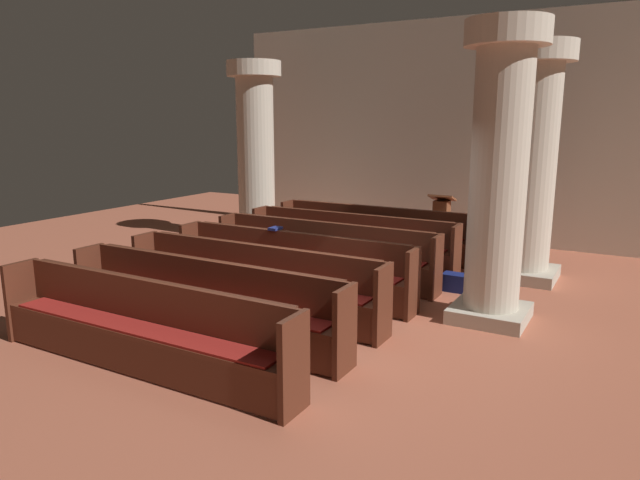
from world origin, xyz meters
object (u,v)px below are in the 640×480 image
object	(u,v)px
pew_row_5	(202,299)
pillar_aisle_side	(531,160)
pew_row_3	(291,263)
lectern	(441,226)
hymn_book	(275,228)
kneeler_box_navy	(457,283)
pillar_aisle_rear	(499,171)
pew_row_4	(251,279)
pew_row_0	(373,230)
pew_row_1	(350,240)
pew_row_2	(323,250)
pillar_far_side	(256,150)
pew_row_6	(139,325)

from	to	relation	value
pew_row_5	pillar_aisle_side	bearing A→B (deg)	58.56
pew_row_3	pillar_aisle_side	xyz separation A→B (m)	(2.75, 2.60, 1.41)
lectern	hymn_book	xyz separation A→B (m)	(-1.31, -3.84, 0.47)
pew_row_5	kneeler_box_navy	world-z (taller)	pew_row_5
pew_row_5	pillar_aisle_rear	world-z (taller)	pillar_aisle_rear
pew_row_4	pew_row_0	bearing A→B (deg)	90.00
pew_row_3	pillar_aisle_rear	world-z (taller)	pillar_aisle_rear
pillar_aisle_side	hymn_book	size ratio (longest dim) A/B	17.96
pew_row_1	pillar_aisle_rear	xyz separation A→B (m)	(2.75, -1.52, 1.41)
pew_row_4	hymn_book	size ratio (longest dim) A/B	18.64
pew_row_2	pillar_aisle_side	bearing A→B (deg)	30.93
pew_row_2	lectern	distance (m)	3.22
pew_row_0	pew_row_2	size ratio (longest dim) A/B	1.00
pillar_aisle_side	pew_row_3	bearing A→B (deg)	-136.63
pew_row_4	pillar_far_side	world-z (taller)	pillar_far_side
pew_row_0	pew_row_6	xyz separation A→B (m)	(0.00, -5.71, 0.00)
pillar_far_side	pillar_aisle_rear	size ratio (longest dim) A/B	1.00
lectern	pew_row_2	bearing A→B (deg)	-106.70
pew_row_2	pew_row_5	world-z (taller)	same
pew_row_0	pillar_aisle_rear	bearing A→B (deg)	-41.94
pew_row_0	kneeler_box_navy	xyz separation A→B (m)	(2.03, -1.46, -0.35)
pew_row_6	pillar_far_side	distance (m)	6.55
pillar_aisle_side	pew_row_6	bearing A→B (deg)	-116.78
pew_row_4	pew_row_5	bearing A→B (deg)	-90.00
pew_row_3	pew_row_0	bearing A→B (deg)	90.00
pew_row_6	pew_row_4	bearing A→B (deg)	90.00
pew_row_6	pew_row_1	bearing A→B (deg)	90.00
pillar_aisle_side	lectern	xyz separation A→B (m)	(-1.83, 1.43, -1.44)
pew_row_5	pew_row_6	world-z (taller)	same
pew_row_1	pew_row_5	bearing A→B (deg)	-90.00
pillar_aisle_rear	pew_row_6	bearing A→B (deg)	-130.40
pillar_far_side	lectern	xyz separation A→B (m)	(3.63, 1.08, -1.44)
pew_row_3	pew_row_5	xyz separation A→B (m)	(0.00, -1.90, 0.00)
pew_row_4	lectern	xyz separation A→B (m)	(0.92, 4.98, -0.02)
lectern	pew_row_3	bearing A→B (deg)	-102.91
pew_row_6	lectern	distance (m)	6.95
pew_row_3	pillar_aisle_rear	bearing A→B (deg)	7.87
pew_row_2	pew_row_5	size ratio (longest dim) A/B	1.00
pew_row_0	pew_row_1	size ratio (longest dim) A/B	1.00
pew_row_1	pew_row_2	xyz separation A→B (m)	(0.00, -0.95, 0.00)
pew_row_3	pillar_far_side	world-z (taller)	pillar_far_side
pew_row_6	kneeler_box_navy	distance (m)	4.71
pew_row_4	kneeler_box_navy	bearing A→B (deg)	49.07
pew_row_1	pew_row_5	size ratio (longest dim) A/B	1.00
pew_row_0	pew_row_5	xyz separation A→B (m)	(0.00, -4.75, 0.00)
pillar_far_side	kneeler_box_navy	size ratio (longest dim) A/B	8.81
pew_row_4	lectern	size ratio (longest dim) A/B	3.48
kneeler_box_navy	pillar_aisle_side	bearing A→B (deg)	59.17
pew_row_6	kneeler_box_navy	world-z (taller)	pew_row_6
pew_row_1	hymn_book	world-z (taller)	hymn_book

